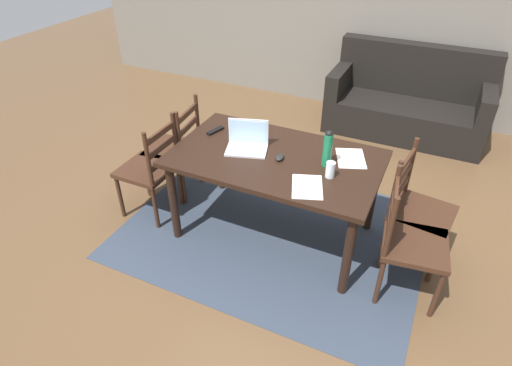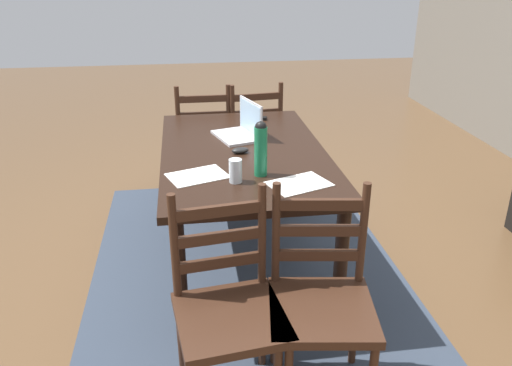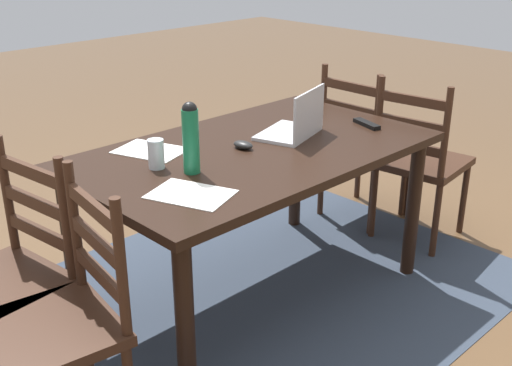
% 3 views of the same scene
% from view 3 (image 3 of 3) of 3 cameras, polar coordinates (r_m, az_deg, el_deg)
% --- Properties ---
extents(ground_plane, '(14.00, 14.00, 0.00)m').
position_cam_3_polar(ground_plane, '(3.17, -0.18, -10.02)').
color(ground_plane, brown).
extents(area_rug, '(2.51, 1.91, 0.01)m').
position_cam_3_polar(area_rug, '(3.17, -0.18, -9.97)').
color(area_rug, '#333D4C').
rests_on(area_rug, ground).
extents(dining_table, '(1.62, 0.96, 0.77)m').
position_cam_3_polar(dining_table, '(2.86, -0.19, 1.49)').
color(dining_table, black).
rests_on(dining_table, ground).
extents(chair_left_near, '(0.44, 0.44, 0.95)m').
position_cam_3_polar(chair_left_near, '(3.84, 9.64, 3.31)').
color(chair_left_near, '#3D2316').
rests_on(chair_left_near, ground).
extents(chair_right_near, '(0.49, 0.49, 0.95)m').
position_cam_3_polar(chair_right_near, '(2.57, -21.54, -8.13)').
color(chair_right_near, '#3D2316').
rests_on(chair_right_near, ground).
extents(chair_right_far, '(0.50, 0.50, 0.95)m').
position_cam_3_polar(chair_right_far, '(2.25, -17.36, -12.08)').
color(chair_right_far, '#3D2316').
rests_on(chair_right_far, ground).
extents(chair_left_far, '(0.49, 0.49, 0.95)m').
position_cam_3_polar(chair_left_far, '(3.64, 14.55, 1.82)').
color(chair_left_far, '#3D2316').
rests_on(chair_left_far, ground).
extents(laptop, '(0.37, 0.31, 0.23)m').
position_cam_3_polar(laptop, '(2.97, 3.71, 5.30)').
color(laptop, silver).
rests_on(laptop, dining_table).
extents(water_bottle, '(0.07, 0.07, 0.29)m').
position_cam_3_polar(water_bottle, '(2.51, -5.91, 4.19)').
color(water_bottle, '#197247').
rests_on(water_bottle, dining_table).
extents(drinking_glass, '(0.07, 0.07, 0.12)m').
position_cam_3_polar(drinking_glass, '(2.60, -8.99, 2.60)').
color(drinking_glass, silver).
rests_on(drinking_glass, dining_table).
extents(computer_mouse, '(0.07, 0.11, 0.03)m').
position_cam_3_polar(computer_mouse, '(2.81, -1.17, 3.46)').
color(computer_mouse, black).
rests_on(computer_mouse, dining_table).
extents(tv_remote, '(0.09, 0.18, 0.02)m').
position_cam_3_polar(tv_remote, '(3.18, 9.95, 5.27)').
color(tv_remote, black).
rests_on(tv_remote, dining_table).
extents(paper_stack_left, '(0.30, 0.35, 0.00)m').
position_cam_3_polar(paper_stack_left, '(2.82, -9.47, 2.90)').
color(paper_stack_left, white).
rests_on(paper_stack_left, dining_table).
extents(paper_stack_right, '(0.30, 0.35, 0.00)m').
position_cam_3_polar(paper_stack_right, '(2.35, -5.89, -1.02)').
color(paper_stack_right, white).
rests_on(paper_stack_right, dining_table).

